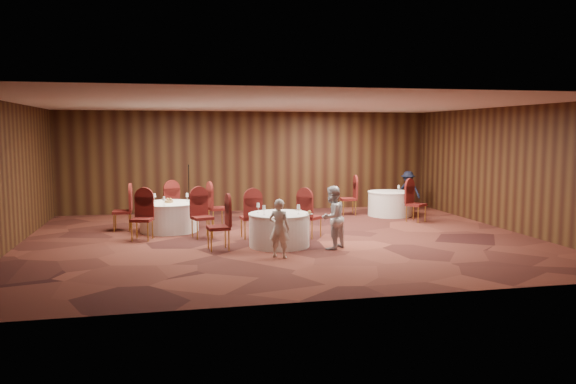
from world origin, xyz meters
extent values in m
plane|color=black|center=(0.00, 0.00, 0.00)|extent=(12.00, 12.00, 0.00)
plane|color=silver|center=(0.00, 0.00, 3.20)|extent=(12.00, 12.00, 0.00)
plane|color=black|center=(0.00, 5.00, 1.60)|extent=(12.00, 0.00, 12.00)
plane|color=black|center=(0.00, -5.00, 1.60)|extent=(12.00, 0.00, 12.00)
plane|color=black|center=(-6.00, 0.00, 1.60)|extent=(0.00, 10.00, 10.00)
plane|color=black|center=(6.00, 0.00, 1.60)|extent=(0.00, 10.00, 10.00)
cylinder|color=white|center=(-0.23, -0.84, 0.36)|extent=(1.35, 1.35, 0.72)
cylinder|color=white|center=(-0.23, -0.84, 0.72)|extent=(1.37, 1.37, 0.03)
cylinder|color=white|center=(-2.62, 1.62, 0.36)|extent=(1.48, 1.48, 0.72)
cylinder|color=white|center=(-2.62, 1.62, 0.72)|extent=(1.51, 1.51, 0.03)
cylinder|color=white|center=(3.99, 2.94, 0.36)|extent=(1.33, 1.33, 0.72)
cylinder|color=white|center=(3.99, 2.94, 0.72)|extent=(1.36, 1.36, 0.03)
cylinder|color=silver|center=(-0.35, -1.25, 0.74)|extent=(0.06, 0.06, 0.01)
cylinder|color=silver|center=(-0.35, -1.25, 0.80)|extent=(0.01, 0.01, 0.11)
cone|color=silver|center=(-0.35, -1.25, 0.91)|extent=(0.08, 0.08, 0.10)
cylinder|color=silver|center=(0.17, -1.04, 0.74)|extent=(0.06, 0.06, 0.01)
cylinder|color=silver|center=(0.17, -1.04, 0.80)|extent=(0.01, 0.01, 0.11)
cone|color=silver|center=(0.17, -1.04, 0.91)|extent=(0.08, 0.08, 0.10)
cylinder|color=silver|center=(-0.60, -1.02, 0.74)|extent=(0.06, 0.06, 0.01)
cylinder|color=silver|center=(-0.60, -1.02, 0.80)|extent=(0.01, 0.01, 0.11)
cone|color=silver|center=(-0.60, -1.02, 0.91)|extent=(0.08, 0.08, 0.10)
cylinder|color=silver|center=(-0.66, -0.57, 0.74)|extent=(0.06, 0.06, 0.01)
cylinder|color=silver|center=(-0.66, -0.57, 0.80)|extent=(0.01, 0.01, 0.11)
cone|color=silver|center=(-0.66, -0.57, 0.91)|extent=(0.08, 0.08, 0.10)
cylinder|color=white|center=(-0.26, -1.42, 0.75)|extent=(0.15, 0.15, 0.01)
sphere|color=#9E6B33|center=(-0.26, -1.42, 0.79)|extent=(0.08, 0.08, 0.08)
cylinder|color=white|center=(0.40, -1.12, 0.75)|extent=(0.15, 0.15, 0.01)
sphere|color=#9E6B33|center=(0.40, -1.12, 0.79)|extent=(0.08, 0.08, 0.08)
cylinder|color=white|center=(0.30, -0.47, 0.75)|extent=(0.15, 0.15, 0.01)
sphere|color=#9E6B33|center=(0.30, -0.47, 0.79)|extent=(0.08, 0.08, 0.08)
cylinder|color=silver|center=(-2.15, 1.81, 0.74)|extent=(0.06, 0.06, 0.01)
cylinder|color=silver|center=(-2.15, 1.81, 0.80)|extent=(0.01, 0.01, 0.11)
cone|color=silver|center=(-2.15, 1.81, 0.91)|extent=(0.08, 0.08, 0.10)
cylinder|color=silver|center=(-2.98, 1.95, 0.74)|extent=(0.06, 0.06, 0.01)
cylinder|color=silver|center=(-2.98, 1.95, 0.80)|extent=(0.01, 0.01, 0.11)
cone|color=silver|center=(-2.98, 1.95, 0.91)|extent=(0.08, 0.08, 0.10)
cylinder|color=silver|center=(-2.74, 1.14, 0.74)|extent=(0.06, 0.06, 0.01)
cylinder|color=silver|center=(-2.74, 1.14, 0.80)|extent=(0.01, 0.01, 0.11)
cone|color=silver|center=(-2.74, 1.14, 0.91)|extent=(0.08, 0.08, 0.10)
cylinder|color=#9A653D|center=(-2.62, 1.62, 0.77)|extent=(0.22, 0.22, 0.06)
sphere|color=#9E6B33|center=(-2.65, 1.64, 0.83)|extent=(0.07, 0.07, 0.07)
sphere|color=#9E6B33|center=(-2.58, 1.60, 0.83)|extent=(0.07, 0.07, 0.07)
cylinder|color=silver|center=(4.16, 2.70, 0.74)|extent=(0.06, 0.06, 0.01)
cylinder|color=silver|center=(4.16, 2.70, 0.80)|extent=(0.01, 0.01, 0.11)
cone|color=silver|center=(4.16, 2.70, 0.91)|extent=(0.08, 0.08, 0.10)
cylinder|color=black|center=(-2.01, 3.96, 0.01)|extent=(0.24, 0.24, 0.02)
cylinder|color=black|center=(-2.01, 3.96, 0.80)|extent=(0.02, 0.02, 1.56)
cylinder|color=black|center=(-2.01, 4.01, 1.55)|extent=(0.04, 0.12, 0.04)
imported|color=silver|center=(-0.46, -1.98, 0.60)|extent=(0.52, 0.47, 1.20)
imported|color=silver|center=(0.84, -1.38, 0.69)|extent=(0.85, 0.83, 1.38)
imported|color=black|center=(4.99, 3.87, 0.64)|extent=(0.92, 0.92, 1.28)
camera|label=1|loc=(-2.68, -12.97, 2.55)|focal=35.00mm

